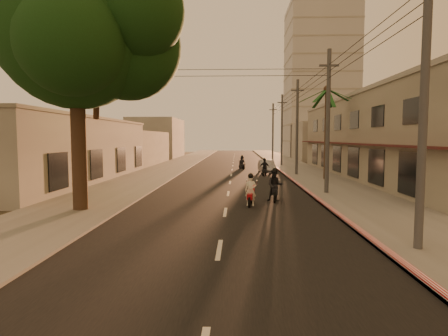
{
  "coord_description": "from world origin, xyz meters",
  "views": [
    {
      "loc": [
        0.56,
        -15.61,
        3.55
      ],
      "look_at": [
        -0.16,
        4.86,
        1.9
      ],
      "focal_mm": 30.0,
      "sensor_mm": 36.0,
      "label": 1
    }
  ],
  "objects_px": {
    "scooter_red": "(251,191)",
    "scooter_mid_b": "(264,168)",
    "scooter_mid_a": "(275,186)",
    "scooter_far_a": "(242,163)",
    "broadleaf_tree": "(85,33)",
    "palm_tree": "(327,94)",
    "parked_car": "(267,167)"
  },
  "relations": [
    {
      "from": "scooter_red",
      "to": "scooter_mid_b",
      "type": "distance_m",
      "value": 15.8
    },
    {
      "from": "scooter_mid_a",
      "to": "scooter_far_a",
      "type": "bearing_deg",
      "value": 101.14
    },
    {
      "from": "broadleaf_tree",
      "to": "palm_tree",
      "type": "distance_m",
      "value": 20.18
    },
    {
      "from": "scooter_far_a",
      "to": "scooter_red",
      "type": "bearing_deg",
      "value": -111.64
    },
    {
      "from": "scooter_mid_b",
      "to": "scooter_far_a",
      "type": "bearing_deg",
      "value": 119.13
    },
    {
      "from": "scooter_red",
      "to": "scooter_far_a",
      "type": "relative_size",
      "value": 1.1
    },
    {
      "from": "broadleaf_tree",
      "to": "scooter_far_a",
      "type": "distance_m",
      "value": 27.0
    },
    {
      "from": "broadleaf_tree",
      "to": "scooter_mid_b",
      "type": "distance_m",
      "value": 21.35
    },
    {
      "from": "broadleaf_tree",
      "to": "scooter_mid_a",
      "type": "bearing_deg",
      "value": 18.84
    },
    {
      "from": "scooter_red",
      "to": "scooter_mid_b",
      "type": "bearing_deg",
      "value": 91.78
    },
    {
      "from": "palm_tree",
      "to": "scooter_mid_b",
      "type": "distance_m",
      "value": 8.76
    },
    {
      "from": "scooter_far_a",
      "to": "scooter_mid_a",
      "type": "bearing_deg",
      "value": -107.85
    },
    {
      "from": "scooter_red",
      "to": "scooter_mid_b",
      "type": "height_order",
      "value": "scooter_red"
    },
    {
      "from": "scooter_red",
      "to": "parked_car",
      "type": "relative_size",
      "value": 0.43
    },
    {
      "from": "broadleaf_tree",
      "to": "parked_car",
      "type": "height_order",
      "value": "broadleaf_tree"
    },
    {
      "from": "scooter_red",
      "to": "scooter_mid_a",
      "type": "xyz_separation_m",
      "value": [
        1.41,
        1.51,
        0.1
      ]
    },
    {
      "from": "scooter_far_a",
      "to": "parked_car",
      "type": "bearing_deg",
      "value": -84.5
    },
    {
      "from": "scooter_mid_a",
      "to": "scooter_red",
      "type": "bearing_deg",
      "value": -126.25
    },
    {
      "from": "broadleaf_tree",
      "to": "palm_tree",
      "type": "relative_size",
      "value": 1.48
    },
    {
      "from": "scooter_mid_a",
      "to": "parked_car",
      "type": "distance_m",
      "value": 16.86
    },
    {
      "from": "scooter_mid_a",
      "to": "scooter_mid_b",
      "type": "relative_size",
      "value": 1.14
    },
    {
      "from": "palm_tree",
      "to": "parked_car",
      "type": "relative_size",
      "value": 2.0
    },
    {
      "from": "parked_car",
      "to": "scooter_mid_a",
      "type": "bearing_deg",
      "value": -95.92
    },
    {
      "from": "broadleaf_tree",
      "to": "palm_tree",
      "type": "height_order",
      "value": "broadleaf_tree"
    },
    {
      "from": "broadleaf_tree",
      "to": "scooter_red",
      "type": "xyz_separation_m",
      "value": [
        7.89,
        1.67,
        -7.71
      ]
    },
    {
      "from": "broadleaf_tree",
      "to": "scooter_far_a",
      "type": "height_order",
      "value": "broadleaf_tree"
    },
    {
      "from": "scooter_red",
      "to": "scooter_mid_a",
      "type": "height_order",
      "value": "scooter_mid_a"
    },
    {
      "from": "broadleaf_tree",
      "to": "scooter_far_a",
      "type": "xyz_separation_m",
      "value": [
        7.72,
        24.68,
        -7.75
      ]
    },
    {
      "from": "scooter_mid_b",
      "to": "palm_tree",
      "type": "bearing_deg",
      "value": -22.01
    },
    {
      "from": "scooter_red",
      "to": "scooter_mid_a",
      "type": "bearing_deg",
      "value": 55.33
    },
    {
      "from": "scooter_mid_b",
      "to": "scooter_mid_a",
      "type": "bearing_deg",
      "value": -78.05
    },
    {
      "from": "palm_tree",
      "to": "scooter_mid_a",
      "type": "relative_size",
      "value": 4.23
    }
  ]
}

